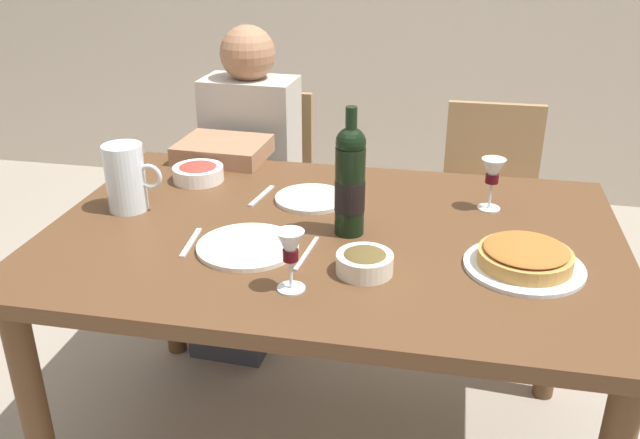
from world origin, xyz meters
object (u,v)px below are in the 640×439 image
Objects in this scene: dining_table at (331,262)px; diner_left at (242,181)px; chair_left at (263,187)px; dinner_plate_right_setting at (248,246)px; wine_bottle at (350,181)px; salad_bowl at (198,172)px; wine_glass_left_diner at (290,250)px; baked_tart at (525,258)px; wine_glass_right_diner at (492,174)px; olive_bowl at (365,261)px; chair_right at (489,206)px; water_pitcher at (126,181)px; dinner_plate_left_setting at (311,199)px.

diner_left is at bearing 124.85° from dining_table.
dinner_plate_right_setting is at bearing 106.89° from chair_left.
chair_left is (-0.49, 0.89, -0.41)m from wine_bottle.
wine_glass_left_diner reaches higher than salad_bowl.
wine_glass_right_diner is (-0.07, 0.34, 0.08)m from baked_tart.
olive_bowl is 0.52× the size of dinner_plate_right_setting.
dining_table is 0.25m from dinner_plate_right_setting.
chair_left is (-0.93, 1.00, -0.29)m from baked_tart.
olive_bowl is at bearing -60.46° from dining_table.
baked_tart is 1.03m from salad_bowl.
chair_right is at bearing -178.17° from chair_left.
baked_tart is at bearing -12.97° from dining_table.
salad_bowl is 0.76m from olive_bowl.
wine_glass_right_diner is (0.99, 0.20, 0.02)m from water_pitcher.
dining_table is 1.01m from chair_left.
dining_table is 0.37m from wine_glass_left_diner.
wine_glass_right_diner is at bearing 4.66° from dinner_plate_left_setting.
dining_table is 0.80m from diner_left.
chair_right is at bearing 58.00° from dinner_plate_right_setting.
salad_bowl is (0.11, 0.25, -0.06)m from water_pitcher.
wine_glass_right_diner is (0.41, 0.23, 0.20)m from dining_table.
wine_glass_left_diner is at bearing -104.23° from wine_bottle.
salad_bowl is at bearing 90.29° from chair_left.
dining_table is at bearing -2.84° from water_pitcher.
wine_glass_left_diner is 1.08m from diner_left.
salad_bowl is 1.17× the size of olive_bowl.
dinner_plate_right_setting is 0.29× the size of chair_left.
dinner_plate_right_setting is (-0.19, -0.14, 0.10)m from dining_table.
wine_glass_right_diner reaches higher than dinner_plate_left_setting.
wine_glass_right_diner reaches higher than baked_tart.
water_pitcher reaches higher than olive_bowl.
diner_left is (-0.36, 0.46, -0.15)m from dinner_plate_left_setting.
water_pitcher reaches higher than baked_tart.
dining_table is at bearing 167.03° from baked_tart.
dining_table is 4.45× the size of wine_bottle.
wine_bottle reaches higher than chair_right.
dinner_plate_left_setting is (-0.06, 0.50, -0.09)m from wine_glass_left_diner.
water_pitcher is at bearing 161.61° from olive_bowl.
wine_bottle is 1.78× the size of water_pitcher.
wine_glass_right_diner reaches higher than wine_glass_left_diner.
olive_bowl is (-0.37, -0.09, 0.00)m from baked_tart.
chair_right reaches higher than baked_tart.
baked_tart is at bearing -14.87° from wine_bottle.
water_pitcher is 0.74× the size of dinner_plate_right_setting.
water_pitcher reaches higher than chair_right.
wine_glass_left_diner is at bearing -96.20° from dining_table.
chair_right is at bearing 91.83° from baked_tart.
wine_bottle is at bearing 130.44° from diner_left.
diner_left is at bearing 87.44° from salad_bowl.
diner_left reaches higher than dinner_plate_right_setting.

